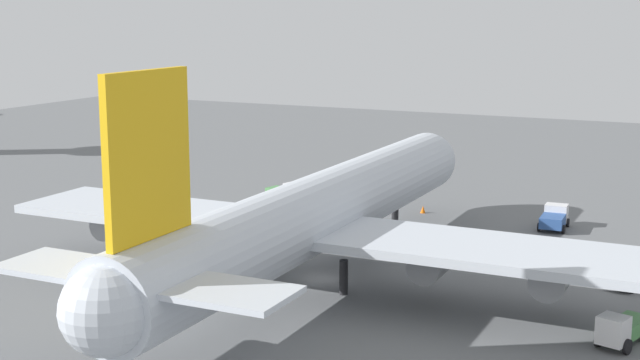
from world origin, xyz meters
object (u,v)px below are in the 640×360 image
at_px(cargo_airplane, 319,212).
at_px(cargo_loader, 622,329).
at_px(safety_cone_nose, 423,209).
at_px(fuel_truck, 554,218).
at_px(maintenance_van, 629,274).
at_px(catering_truck, 287,192).

bearing_deg(cargo_airplane, cargo_loader, -100.07).
bearing_deg(cargo_loader, safety_cone_nose, 38.23).
relative_size(cargo_loader, fuel_truck, 1.07).
distance_m(maintenance_van, safety_cone_nose, 29.92).
xyz_separation_m(cargo_airplane, maintenance_van, (9.47, -23.56, -4.74)).
xyz_separation_m(fuel_truck, safety_cone_nose, (0.85, 14.56, -0.72)).
bearing_deg(fuel_truck, cargo_loader, -161.23).
distance_m(maintenance_van, fuel_truck, 19.52).
relative_size(catering_truck, fuel_truck, 0.96).
bearing_deg(safety_cone_nose, maintenance_van, -126.96).
xyz_separation_m(cargo_loader, fuel_truck, (31.00, 10.54, -0.04)).
relative_size(fuel_truck, safety_cone_nose, 6.10).
distance_m(cargo_airplane, maintenance_van, 25.83).
xyz_separation_m(cargo_airplane, fuel_truck, (26.60, -14.21, -4.68)).
height_order(cargo_airplane, safety_cone_nose, cargo_airplane).
xyz_separation_m(maintenance_van, fuel_truck, (17.13, 9.35, 0.06)).
relative_size(cargo_airplane, safety_cone_nose, 72.97).
relative_size(maintenance_van, fuel_truck, 1.01).
bearing_deg(safety_cone_nose, fuel_truck, -93.36).
bearing_deg(safety_cone_nose, cargo_airplane, -179.28).
bearing_deg(catering_truck, fuel_truck, -88.64).
distance_m(maintenance_van, cargo_loader, 13.92).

